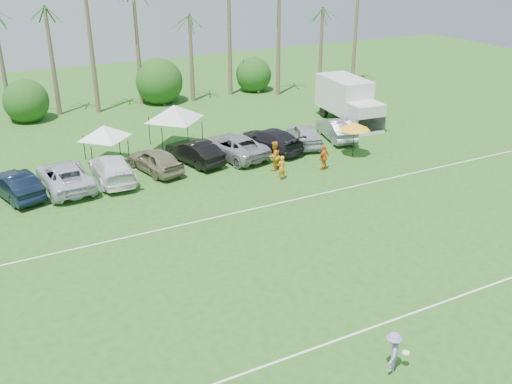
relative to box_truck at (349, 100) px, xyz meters
name	(u,v)px	position (x,y,z in m)	size (l,w,h in m)	color
ground	(355,377)	(-17.96, -25.42, -1.96)	(120.00, 120.00, 0.00)	#275A1B
field_lines	(253,271)	(-17.96, -17.42, -1.95)	(80.00, 12.10, 0.01)	white
palm_tree_4	(41,30)	(-21.96, 12.58, 5.52)	(2.40, 2.40, 8.90)	brown
palm_tree_5	(90,16)	(-17.96, 12.58, 6.39)	(2.40, 2.40, 9.90)	brown
palm_tree_6	(135,3)	(-13.96, 12.58, 7.26)	(2.40, 2.40, 10.90)	brown
palm_tree_8	(230,18)	(-4.96, 12.58, 5.52)	(2.40, 2.40, 8.90)	brown
palm_tree_9	(277,6)	(0.04, 12.58, 6.39)	(2.40, 2.40, 9.90)	brown
bush_tree_1	(25,99)	(-23.96, 13.58, -0.16)	(4.00, 4.00, 4.00)	brown
bush_tree_2	(160,84)	(-11.96, 13.58, -0.16)	(4.00, 4.00, 4.00)	brown
bush_tree_3	(254,73)	(-1.96, 13.58, -0.16)	(4.00, 4.00, 4.00)	brown
sideline_player_a	(281,168)	(-11.23, -8.32, -1.15)	(0.59, 0.39, 1.63)	orange
sideline_player_b	(274,156)	(-10.83, -6.62, -0.95)	(0.98, 0.76, 2.01)	orange
sideline_player_c	(324,157)	(-7.83, -8.12, -1.08)	(1.02, 0.43, 1.75)	orange
box_truck	(349,100)	(0.00, 0.00, 0.00)	(3.29, 7.31, 3.66)	silver
canopy_tent_left	(104,125)	(-20.47, -0.02, 0.72)	(3.86, 3.86, 3.13)	black
canopy_tent_right	(174,105)	(-15.12, 0.74, 1.29)	(4.68, 4.68, 3.79)	black
market_umbrella	(355,126)	(-4.47, -6.84, 0.27)	(2.23, 2.23, 2.49)	black
frisbee_player	(393,352)	(-16.58, -25.67, -1.16)	(1.21, 1.13, 1.60)	#8A81B7
parked_car_1	(15,185)	(-26.80, -3.38, -1.14)	(1.72, 4.95, 1.63)	black
parked_car_2	(65,176)	(-23.87, -3.33, -1.14)	(2.70, 5.86, 1.63)	silver
parked_car_3	(112,168)	(-20.94, -3.40, -1.14)	(2.28, 5.62, 1.63)	white
parked_car_4	(155,160)	(-18.01, -3.25, -1.14)	(1.92, 4.78, 1.63)	#7E765B
parked_car_5	(194,152)	(-15.07, -2.91, -1.14)	(1.72, 4.95, 1.63)	black
parked_car_6	(234,146)	(-12.14, -3.07, -1.14)	(2.70, 5.86, 1.63)	gray
parked_car_7	(270,140)	(-9.21, -3.06, -1.14)	(2.28, 5.62, 1.63)	black
parked_car_8	(304,134)	(-6.28, -3.15, -1.14)	(1.92, 4.78, 1.63)	#AFAEB6
parked_car_9	(336,129)	(-3.35, -3.10, -1.14)	(1.72, 4.95, 1.63)	gray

